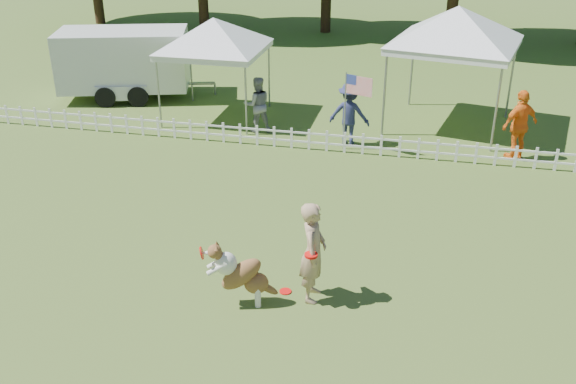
{
  "coord_description": "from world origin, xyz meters",
  "views": [
    {
      "loc": [
        2.42,
        -9.38,
        6.77
      ],
      "look_at": [
        -0.2,
        2.0,
        1.1
      ],
      "focal_mm": 40.0,
      "sensor_mm": 36.0,
      "label": 1
    }
  ],
  "objects_px": {
    "canopy_tent_right": "(452,69)",
    "spectator_b": "(349,114)",
    "handler": "(313,252)",
    "frisbee_on_turf": "(285,291)",
    "spectator_a": "(257,105)",
    "spectator_c": "(520,125)",
    "canopy_tent_left": "(216,70)",
    "cargo_trailer": "(124,64)",
    "flag_pole": "(345,112)",
    "dog": "(242,274)"
  },
  "relations": [
    {
      "from": "handler",
      "to": "spectator_a",
      "type": "height_order",
      "value": "handler"
    },
    {
      "from": "flag_pole",
      "to": "canopy_tent_left",
      "type": "bearing_deg",
      "value": 178.07
    },
    {
      "from": "canopy_tent_right",
      "to": "spectator_c",
      "type": "bearing_deg",
      "value": -38.64
    },
    {
      "from": "dog",
      "to": "flag_pole",
      "type": "xyz_separation_m",
      "value": [
        0.65,
        7.67,
        0.48
      ]
    },
    {
      "from": "handler",
      "to": "cargo_trailer",
      "type": "height_order",
      "value": "cargo_trailer"
    },
    {
      "from": "canopy_tent_right",
      "to": "cargo_trailer",
      "type": "distance_m",
      "value": 10.87
    },
    {
      "from": "canopy_tent_left",
      "to": "canopy_tent_right",
      "type": "bearing_deg",
      "value": 5.92
    },
    {
      "from": "canopy_tent_right",
      "to": "spectator_b",
      "type": "distance_m",
      "value": 3.57
    },
    {
      "from": "dog",
      "to": "canopy_tent_left",
      "type": "distance_m",
      "value": 10.24
    },
    {
      "from": "flag_pole",
      "to": "spectator_c",
      "type": "distance_m",
      "value": 4.65
    },
    {
      "from": "canopy_tent_left",
      "to": "spectator_a",
      "type": "distance_m",
      "value": 2.02
    },
    {
      "from": "dog",
      "to": "spectator_c",
      "type": "bearing_deg",
      "value": 39.59
    },
    {
      "from": "flag_pole",
      "to": "spectator_c",
      "type": "relative_size",
      "value": 1.16
    },
    {
      "from": "cargo_trailer",
      "to": "spectator_c",
      "type": "height_order",
      "value": "cargo_trailer"
    },
    {
      "from": "canopy_tent_right",
      "to": "cargo_trailer",
      "type": "xyz_separation_m",
      "value": [
        -10.84,
        0.53,
        -0.59
      ]
    },
    {
      "from": "spectator_b",
      "to": "cargo_trailer",
      "type": "bearing_deg",
      "value": -13.31
    },
    {
      "from": "handler",
      "to": "cargo_trailer",
      "type": "xyz_separation_m",
      "value": [
        -8.56,
        10.33,
        0.23
      ]
    },
    {
      "from": "canopy_tent_left",
      "to": "flag_pole",
      "type": "distance_m",
      "value": 4.71
    },
    {
      "from": "spectator_c",
      "to": "flag_pole",
      "type": "bearing_deg",
      "value": -32.43
    },
    {
      "from": "dog",
      "to": "spectator_c",
      "type": "relative_size",
      "value": 0.65
    },
    {
      "from": "cargo_trailer",
      "to": "flag_pole",
      "type": "distance_m",
      "value": 8.64
    },
    {
      "from": "cargo_trailer",
      "to": "frisbee_on_turf",
      "type": "bearing_deg",
      "value": -68.75
    },
    {
      "from": "dog",
      "to": "spectator_a",
      "type": "relative_size",
      "value": 0.74
    },
    {
      "from": "handler",
      "to": "spectator_a",
      "type": "distance_m",
      "value": 8.66
    },
    {
      "from": "handler",
      "to": "dog",
      "type": "xyz_separation_m",
      "value": [
        -1.16,
        -0.47,
        -0.33
      ]
    },
    {
      "from": "flag_pole",
      "to": "spectator_b",
      "type": "distance_m",
      "value": 0.5
    },
    {
      "from": "flag_pole",
      "to": "spectator_b",
      "type": "relative_size",
      "value": 1.23
    },
    {
      "from": "canopy_tent_right",
      "to": "cargo_trailer",
      "type": "relative_size",
      "value": 0.66
    },
    {
      "from": "spectator_c",
      "to": "spectator_a",
      "type": "bearing_deg",
      "value": -40.72
    },
    {
      "from": "canopy_tent_left",
      "to": "spectator_b",
      "type": "height_order",
      "value": "canopy_tent_left"
    },
    {
      "from": "frisbee_on_turf",
      "to": "spectator_c",
      "type": "distance_m",
      "value": 8.91
    },
    {
      "from": "handler",
      "to": "frisbee_on_turf",
      "type": "distance_m",
      "value": 1.07
    },
    {
      "from": "cargo_trailer",
      "to": "flag_pole",
      "type": "relative_size",
      "value": 2.42
    },
    {
      "from": "canopy_tent_left",
      "to": "flag_pole",
      "type": "height_order",
      "value": "canopy_tent_left"
    },
    {
      "from": "dog",
      "to": "canopy_tent_left",
      "type": "xyz_separation_m",
      "value": [
        -3.67,
        9.51,
        0.9
      ]
    },
    {
      "from": "handler",
      "to": "spectator_b",
      "type": "relative_size",
      "value": 1.06
    },
    {
      "from": "spectator_a",
      "to": "spectator_c",
      "type": "bearing_deg",
      "value": 151.73
    },
    {
      "from": "dog",
      "to": "canopy_tent_left",
      "type": "bearing_deg",
      "value": 93.9
    },
    {
      "from": "handler",
      "to": "cargo_trailer",
      "type": "distance_m",
      "value": 13.42
    },
    {
      "from": "spectator_c",
      "to": "canopy_tent_left",
      "type": "bearing_deg",
      "value": -46.54
    },
    {
      "from": "canopy_tent_right",
      "to": "spectator_a",
      "type": "bearing_deg",
      "value": -150.81
    },
    {
      "from": "dog",
      "to": "spectator_b",
      "type": "xyz_separation_m",
      "value": [
        0.72,
        8.12,
        0.28
      ]
    },
    {
      "from": "canopy_tent_left",
      "to": "cargo_trailer",
      "type": "bearing_deg",
      "value": 160.88
    },
    {
      "from": "spectator_a",
      "to": "spectator_c",
      "type": "height_order",
      "value": "spectator_c"
    },
    {
      "from": "canopy_tent_right",
      "to": "flag_pole",
      "type": "relative_size",
      "value": 1.6
    },
    {
      "from": "spectator_a",
      "to": "cargo_trailer",
      "type": "bearing_deg",
      "value": -48.25
    },
    {
      "from": "canopy_tent_right",
      "to": "spectator_c",
      "type": "distance_m",
      "value": 2.98
    },
    {
      "from": "flag_pole",
      "to": "spectator_a",
      "type": "xyz_separation_m",
      "value": [
        -2.71,
        0.83,
        -0.27
      ]
    },
    {
      "from": "canopy_tent_left",
      "to": "spectator_b",
      "type": "distance_m",
      "value": 4.65
    },
    {
      "from": "cargo_trailer",
      "to": "spectator_c",
      "type": "distance_m",
      "value": 12.97
    }
  ]
}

